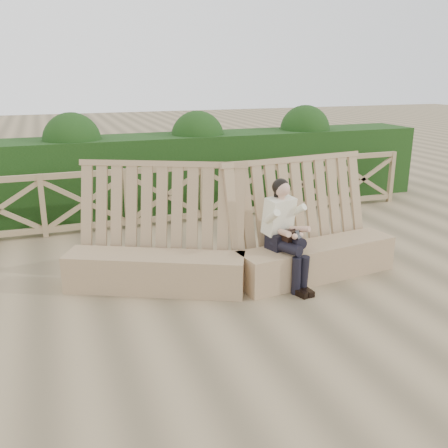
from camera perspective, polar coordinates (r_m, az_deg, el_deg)
name	(u,v)px	position (r m, az deg, el deg)	size (l,w,h in m)	color
ground	(233,302)	(6.28, 0.99, -8.92)	(60.00, 60.00, 0.00)	brown
bench	(237,252)	(6.75, 1.55, -3.25)	(4.54, 1.70, 1.62)	#997C57
woman	(285,229)	(6.58, 6.96, -0.54)	(0.49, 0.88, 1.43)	black
guardrail	(165,195)	(9.27, -6.71, 3.26)	(10.10, 0.09, 1.10)	#83694C
hedge	(151,173)	(10.37, -8.29, 5.80)	(12.00, 1.20, 1.50)	black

